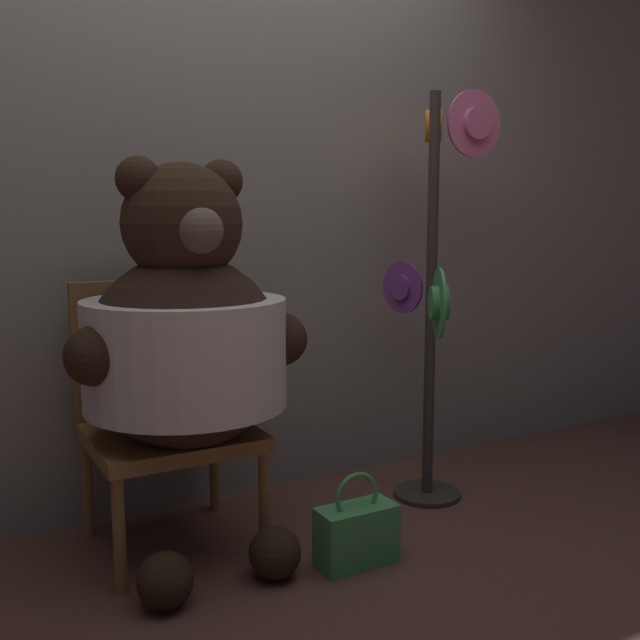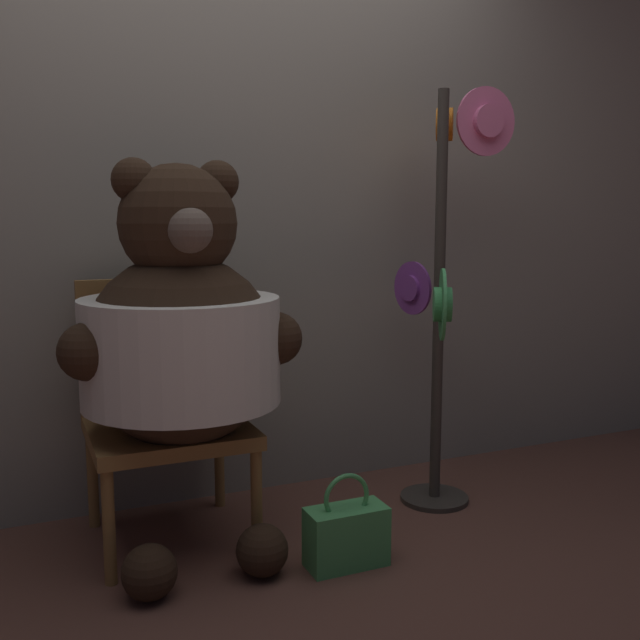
{
  "view_description": "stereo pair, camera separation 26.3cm",
  "coord_description": "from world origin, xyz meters",
  "px_view_note": "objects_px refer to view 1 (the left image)",
  "views": [
    {
      "loc": [
        -1.02,
        -2.05,
        1.16
      ],
      "look_at": [
        0.26,
        0.23,
        0.79
      ],
      "focal_mm": 40.0,
      "sensor_mm": 36.0,
      "label": 1
    },
    {
      "loc": [
        -0.78,
        -2.16,
        1.16
      ],
      "look_at": [
        0.26,
        0.23,
        0.79
      ],
      "focal_mm": 40.0,
      "sensor_mm": 36.0,
      "label": 2
    }
  ],
  "objects_px": {
    "chair": "(162,407)",
    "hat_display_rack": "(436,268)",
    "teddy_bear": "(186,339)",
    "handbag_on_ground": "(356,533)"
  },
  "relations": [
    {
      "from": "chair",
      "to": "hat_display_rack",
      "type": "bearing_deg",
      "value": -7.77
    },
    {
      "from": "teddy_bear",
      "to": "chair",
      "type": "bearing_deg",
      "value": 100.71
    },
    {
      "from": "chair",
      "to": "hat_display_rack",
      "type": "distance_m",
      "value": 1.21
    },
    {
      "from": "teddy_bear",
      "to": "handbag_on_ground",
      "type": "bearing_deg",
      "value": -36.07
    },
    {
      "from": "teddy_bear",
      "to": "handbag_on_ground",
      "type": "height_order",
      "value": "teddy_bear"
    },
    {
      "from": "chair",
      "to": "handbag_on_ground",
      "type": "height_order",
      "value": "chair"
    },
    {
      "from": "chair",
      "to": "hat_display_rack",
      "type": "xyz_separation_m",
      "value": [
        1.1,
        -0.15,
        0.47
      ]
    },
    {
      "from": "teddy_bear",
      "to": "handbag_on_ground",
      "type": "relative_size",
      "value": 4.21
    },
    {
      "from": "handbag_on_ground",
      "to": "chair",
      "type": "bearing_deg",
      "value": 133.86
    },
    {
      "from": "hat_display_rack",
      "to": "chair",
      "type": "bearing_deg",
      "value": 172.23
    }
  ]
}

